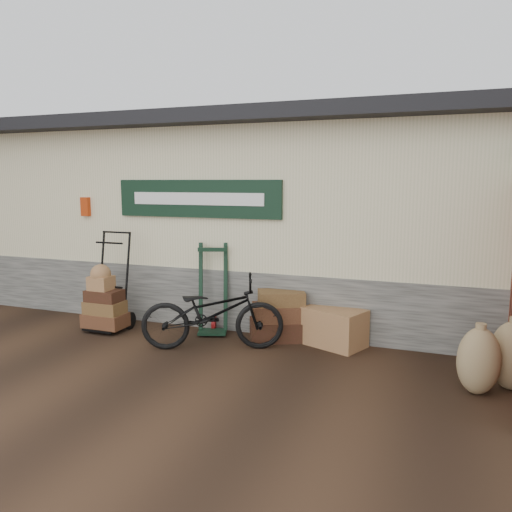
{
  "coord_description": "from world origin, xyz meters",
  "views": [
    {
      "loc": [
        3.05,
        -5.62,
        2.21
      ],
      "look_at": [
        0.64,
        0.9,
        1.16
      ],
      "focal_mm": 35.0,
      "sensor_mm": 36.0,
      "label": 1
    }
  ],
  "objects_px": {
    "suitcase_stack": "(279,315)",
    "wicker_hamper": "(334,327)",
    "green_barrow": "(213,289)",
    "bicycle": "(212,309)",
    "porter_trolley": "(111,280)"
  },
  "relations": [
    {
      "from": "bicycle",
      "to": "suitcase_stack",
      "type": "bearing_deg",
      "value": -66.91
    },
    {
      "from": "porter_trolley",
      "to": "bicycle",
      "type": "height_order",
      "value": "porter_trolley"
    },
    {
      "from": "suitcase_stack",
      "to": "wicker_hamper",
      "type": "xyz_separation_m",
      "value": [
        0.79,
        0.0,
        -0.1
      ]
    },
    {
      "from": "suitcase_stack",
      "to": "wicker_hamper",
      "type": "height_order",
      "value": "suitcase_stack"
    },
    {
      "from": "green_barrow",
      "to": "wicker_hamper",
      "type": "relative_size",
      "value": 1.68
    },
    {
      "from": "suitcase_stack",
      "to": "wicker_hamper",
      "type": "bearing_deg",
      "value": 0.0
    },
    {
      "from": "green_barrow",
      "to": "wicker_hamper",
      "type": "xyz_separation_m",
      "value": [
        1.79,
        0.03,
        -0.4
      ]
    },
    {
      "from": "porter_trolley",
      "to": "suitcase_stack",
      "type": "distance_m",
      "value": 2.58
    },
    {
      "from": "porter_trolley",
      "to": "green_barrow",
      "type": "xyz_separation_m",
      "value": [
        1.52,
        0.33,
        -0.09
      ]
    },
    {
      "from": "bicycle",
      "to": "green_barrow",
      "type": "bearing_deg",
      "value": 2.72
    },
    {
      "from": "suitcase_stack",
      "to": "bicycle",
      "type": "height_order",
      "value": "bicycle"
    },
    {
      "from": "porter_trolley",
      "to": "bicycle",
      "type": "relative_size",
      "value": 0.79
    },
    {
      "from": "green_barrow",
      "to": "suitcase_stack",
      "type": "bearing_deg",
      "value": -17.31
    },
    {
      "from": "suitcase_stack",
      "to": "green_barrow",
      "type": "bearing_deg",
      "value": -178.36
    },
    {
      "from": "green_barrow",
      "to": "suitcase_stack",
      "type": "xyz_separation_m",
      "value": [
        1.0,
        0.03,
        -0.3
      ]
    }
  ]
}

